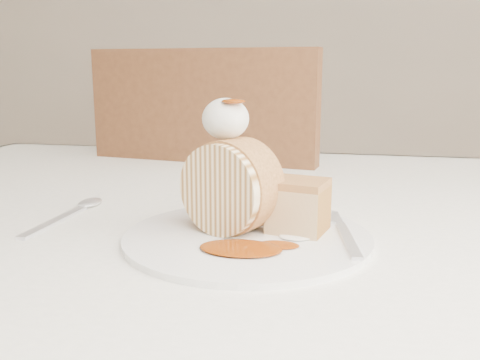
# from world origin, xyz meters

# --- Properties ---
(table) EXTENTS (1.40, 0.90, 0.75)m
(table) POSITION_xyz_m (0.00, 0.20, 0.66)
(table) COLOR white
(table) RESTS_ON ground
(chair_far) EXTENTS (0.52, 0.52, 0.97)m
(chair_far) POSITION_xyz_m (-0.17, 0.61, 0.55)
(chair_far) COLOR brown
(chair_far) RESTS_ON ground
(plate) EXTENTS (0.32, 0.32, 0.01)m
(plate) POSITION_xyz_m (-0.01, 0.04, 0.75)
(plate) COLOR white
(plate) RESTS_ON table
(roulade_slice) EXTENTS (0.11, 0.09, 0.10)m
(roulade_slice) POSITION_xyz_m (-0.03, 0.05, 0.81)
(roulade_slice) COLOR beige
(roulade_slice) RESTS_ON plate
(cake_chunk) EXTENTS (0.07, 0.07, 0.05)m
(cake_chunk) POSITION_xyz_m (0.04, 0.07, 0.78)
(cake_chunk) COLOR #BE7D48
(cake_chunk) RESTS_ON plate
(whipped_cream) EXTENTS (0.05, 0.05, 0.04)m
(whipped_cream) POSITION_xyz_m (-0.04, 0.07, 0.88)
(whipped_cream) COLOR white
(whipped_cream) RESTS_ON roulade_slice
(caramel_drizzle) EXTENTS (0.03, 0.02, 0.01)m
(caramel_drizzle) POSITION_xyz_m (-0.03, 0.05, 0.90)
(caramel_drizzle) COLOR #792C05
(caramel_drizzle) RESTS_ON whipped_cream
(caramel_pool) EXTENTS (0.09, 0.07, 0.00)m
(caramel_pool) POSITION_xyz_m (-0.00, -0.01, 0.76)
(caramel_pool) COLOR #792C05
(caramel_pool) RESTS_ON plate
(fork) EXTENTS (0.05, 0.16, 0.00)m
(fork) POSITION_xyz_m (0.10, 0.04, 0.76)
(fork) COLOR silver
(fork) RESTS_ON plate
(spoon) EXTENTS (0.03, 0.16, 0.00)m
(spoon) POSITION_xyz_m (-0.24, 0.06, 0.75)
(spoon) COLOR silver
(spoon) RESTS_ON table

